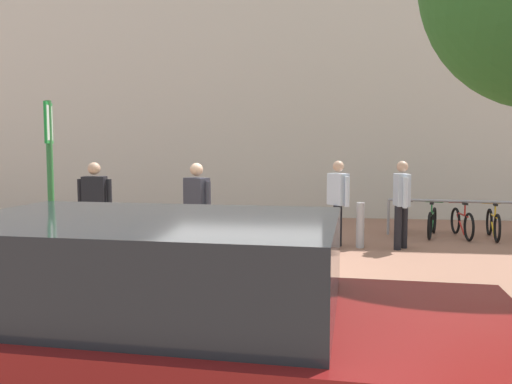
% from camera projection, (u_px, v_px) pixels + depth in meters
% --- Properties ---
extents(ground_plane, '(60.00, 60.00, 0.00)m').
position_uv_depth(ground_plane, '(240.00, 276.00, 8.02)').
color(ground_plane, '#936651').
extents(building_facade, '(28.00, 1.20, 10.00)m').
position_uv_depth(building_facade, '(279.00, 42.00, 14.96)').
color(building_facade, beige).
rests_on(building_facade, ground).
extents(planter_strip, '(7.00, 1.10, 0.16)m').
position_uv_depth(planter_strip, '(197.00, 299.00, 6.51)').
color(planter_strip, '#336028').
rests_on(planter_strip, ground).
extents(parking_sign_post, '(0.13, 0.35, 2.57)m').
position_uv_depth(parking_sign_post, '(50.00, 172.00, 6.60)').
color(parking_sign_post, '#2D7238').
rests_on(parking_sign_post, ground).
extents(bike_at_sign, '(1.64, 0.56, 0.86)m').
position_uv_depth(bike_at_sign, '(50.00, 273.00, 6.78)').
color(bike_at_sign, black).
rests_on(bike_at_sign, ground).
extents(bike_rack_cluster, '(3.19, 1.83, 0.83)m').
position_uv_depth(bike_rack_cluster, '(462.00, 222.00, 11.39)').
color(bike_rack_cluster, '#99999E').
rests_on(bike_rack_cluster, ground).
extents(bollard_steel, '(0.16, 0.16, 0.90)m').
position_uv_depth(bollard_steel, '(360.00, 225.00, 10.22)').
color(bollard_steel, '#ADADB2').
rests_on(bollard_steel, ground).
extents(person_suited_navy, '(0.61, 0.35, 1.72)m').
position_uv_depth(person_suited_navy, '(95.00, 204.00, 9.19)').
color(person_suited_navy, black).
rests_on(person_suited_navy, ground).
extents(person_suited_dark, '(0.54, 0.51, 1.72)m').
position_uv_depth(person_suited_dark, '(197.00, 206.00, 8.79)').
color(person_suited_dark, '#383342').
rests_on(person_suited_dark, ground).
extents(person_shirt_white, '(0.29, 0.61, 1.72)m').
position_uv_depth(person_shirt_white, '(402.00, 199.00, 10.06)').
color(person_shirt_white, black).
rests_on(person_shirt_white, ground).
extents(person_casual_tan, '(0.44, 0.49, 1.72)m').
position_uv_depth(person_casual_tan, '(338.00, 198.00, 10.23)').
color(person_casual_tan, black).
rests_on(person_casual_tan, ground).
extents(car_maroon_wagon, '(4.41, 2.25, 1.54)m').
position_uv_depth(car_maroon_wagon, '(170.00, 338.00, 3.34)').
color(car_maroon_wagon, maroon).
rests_on(car_maroon_wagon, ground).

